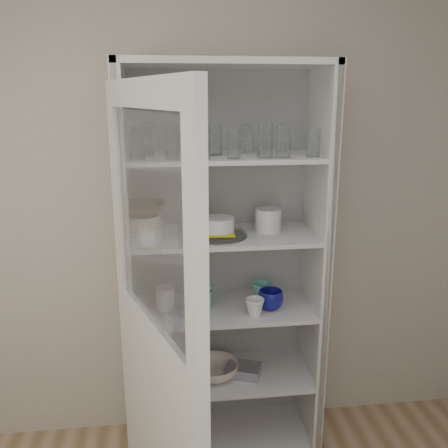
% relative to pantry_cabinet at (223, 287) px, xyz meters
% --- Properties ---
extents(wall_back, '(3.60, 0.02, 2.60)m').
position_rel_pantry_cabinet_xyz_m(wall_back, '(-0.20, 0.16, 0.36)').
color(wall_back, '#B9B6AC').
rests_on(wall_back, ground).
extents(pantry_cabinet, '(1.00, 0.45, 2.10)m').
position_rel_pantry_cabinet_xyz_m(pantry_cabinet, '(0.00, 0.00, 0.00)').
color(pantry_cabinet, beige).
rests_on(pantry_cabinet, floor).
extents(cupboard_door, '(0.35, 0.86, 2.00)m').
position_rel_pantry_cabinet_xyz_m(cupboard_door, '(-0.34, -0.71, -0.07)').
color(cupboard_door, beige).
rests_on(cupboard_door, floor).
extents(tumbler_0, '(0.08, 0.08, 0.15)m').
position_rel_pantry_cabinet_xyz_m(tumbler_0, '(-0.41, -0.17, 0.79)').
color(tumbler_0, silver).
rests_on(tumbler_0, shelf_glass).
extents(tumbler_1, '(0.08, 0.08, 0.13)m').
position_rel_pantry_cabinet_xyz_m(tumbler_1, '(-0.11, -0.21, 0.79)').
color(tumbler_1, silver).
rests_on(tumbler_1, shelf_glass).
extents(tumbler_2, '(0.08, 0.08, 0.13)m').
position_rel_pantry_cabinet_xyz_m(tumbler_2, '(-0.25, -0.21, 0.79)').
color(tumbler_2, silver).
rests_on(tumbler_2, shelf_glass).
extents(tumbler_3, '(0.08, 0.08, 0.13)m').
position_rel_pantry_cabinet_xyz_m(tumbler_3, '(0.03, -0.21, 0.79)').
color(tumbler_3, silver).
rests_on(tumbler_3, shelf_glass).
extents(tumbler_4, '(0.10, 0.10, 0.15)m').
position_rel_pantry_cabinet_xyz_m(tumbler_4, '(0.26, -0.19, 0.80)').
color(tumbler_4, silver).
rests_on(tumbler_4, shelf_glass).
extents(tumbler_5, '(0.08, 0.08, 0.15)m').
position_rel_pantry_cabinet_xyz_m(tumbler_5, '(0.18, -0.19, 0.80)').
color(tumbler_5, silver).
rests_on(tumbler_5, shelf_glass).
extents(tumbler_6, '(0.07, 0.07, 0.13)m').
position_rel_pantry_cabinet_xyz_m(tumbler_6, '(0.41, -0.18, 0.79)').
color(tumbler_6, silver).
rests_on(tumbler_6, shelf_glass).
extents(tumbler_7, '(0.10, 0.10, 0.15)m').
position_rel_pantry_cabinet_xyz_m(tumbler_7, '(-0.26, -0.09, 0.80)').
color(tumbler_7, silver).
rests_on(tumbler_7, shelf_glass).
extents(tumbler_8, '(0.09, 0.09, 0.14)m').
position_rel_pantry_cabinet_xyz_m(tumbler_8, '(-0.37, -0.07, 0.79)').
color(tumbler_8, silver).
rests_on(tumbler_8, shelf_glass).
extents(tumbler_9, '(0.07, 0.07, 0.15)m').
position_rel_pantry_cabinet_xyz_m(tumbler_9, '(-0.05, -0.06, 0.79)').
color(tumbler_9, silver).
rests_on(tumbler_9, shelf_glass).
extents(tumbler_10, '(0.07, 0.07, 0.14)m').
position_rel_pantry_cabinet_xyz_m(tumbler_10, '(-0.12, -0.08, 0.79)').
color(tumbler_10, silver).
rests_on(tumbler_10, shelf_glass).
extents(tumbler_11, '(0.08, 0.08, 0.14)m').
position_rel_pantry_cabinet_xyz_m(tumbler_11, '(0.18, -0.05, 0.79)').
color(tumbler_11, silver).
rests_on(tumbler_11, shelf_glass).
extents(goblet_0, '(0.08, 0.08, 0.17)m').
position_rel_pantry_cabinet_xyz_m(goblet_0, '(-0.36, 0.05, 0.81)').
color(goblet_0, silver).
rests_on(goblet_0, shelf_glass).
extents(goblet_1, '(0.07, 0.07, 0.16)m').
position_rel_pantry_cabinet_xyz_m(goblet_1, '(-0.25, 0.04, 0.80)').
color(goblet_1, silver).
rests_on(goblet_1, shelf_glass).
extents(goblet_2, '(0.07, 0.07, 0.16)m').
position_rel_pantry_cabinet_xyz_m(goblet_2, '(0.11, 0.01, 0.80)').
color(goblet_2, silver).
rests_on(goblet_2, shelf_glass).
extents(goblet_3, '(0.07, 0.07, 0.16)m').
position_rel_pantry_cabinet_xyz_m(goblet_3, '(0.30, 0.02, 0.80)').
color(goblet_3, silver).
rests_on(goblet_3, shelf_glass).
extents(plate_stack_front, '(0.22, 0.22, 0.07)m').
position_rel_pantry_cabinet_xyz_m(plate_stack_front, '(-0.41, -0.13, 0.36)').
color(plate_stack_front, white).
rests_on(plate_stack_front, shelf_plates).
extents(plate_stack_back, '(0.21, 0.21, 0.06)m').
position_rel_pantry_cabinet_xyz_m(plate_stack_back, '(-0.41, 0.05, 0.35)').
color(plate_stack_back, white).
rests_on(plate_stack_back, shelf_plates).
extents(cream_bowl, '(0.21, 0.21, 0.06)m').
position_rel_pantry_cabinet_xyz_m(cream_bowl, '(-0.41, -0.13, 0.42)').
color(cream_bowl, beige).
rests_on(cream_bowl, plate_stack_front).
extents(terracotta_bowl, '(0.25, 0.25, 0.06)m').
position_rel_pantry_cabinet_xyz_m(terracotta_bowl, '(-0.41, -0.13, 0.48)').
color(terracotta_bowl, '#422D19').
rests_on(terracotta_bowl, cream_bowl).
extents(glass_platter, '(0.38, 0.38, 0.02)m').
position_rel_pantry_cabinet_xyz_m(glass_platter, '(-0.03, -0.11, 0.33)').
color(glass_platter, silver).
rests_on(glass_platter, shelf_plates).
extents(yellow_trivet, '(0.17, 0.17, 0.01)m').
position_rel_pantry_cabinet_xyz_m(yellow_trivet, '(-0.03, -0.11, 0.34)').
color(yellow_trivet, gold).
rests_on(yellow_trivet, glass_platter).
extents(white_ramekin, '(0.21, 0.21, 0.07)m').
position_rel_pantry_cabinet_xyz_m(white_ramekin, '(-0.03, -0.11, 0.38)').
color(white_ramekin, white).
rests_on(white_ramekin, yellow_trivet).
extents(grey_bowl_stack, '(0.13, 0.13, 0.12)m').
position_rel_pantry_cabinet_xyz_m(grey_bowl_stack, '(0.23, -0.05, 0.38)').
color(grey_bowl_stack, silver).
rests_on(grey_bowl_stack, shelf_plates).
extents(mug_blue, '(0.17, 0.17, 0.10)m').
position_rel_pantry_cabinet_xyz_m(mug_blue, '(0.24, -0.13, -0.03)').
color(mug_blue, navy).
rests_on(mug_blue, shelf_mugs).
extents(mug_teal, '(0.13, 0.13, 0.10)m').
position_rel_pantry_cabinet_xyz_m(mug_teal, '(0.21, -0.02, -0.03)').
color(mug_teal, teal).
rests_on(mug_teal, shelf_mugs).
extents(mug_white, '(0.12, 0.12, 0.09)m').
position_rel_pantry_cabinet_xyz_m(mug_white, '(0.14, -0.19, -0.03)').
color(mug_white, white).
rests_on(mug_white, shelf_mugs).
extents(teal_jar, '(0.09, 0.09, 0.11)m').
position_rel_pantry_cabinet_xyz_m(teal_jar, '(-0.10, -0.05, -0.02)').
color(teal_jar, teal).
rests_on(teal_jar, shelf_mugs).
extents(measuring_cups, '(0.09, 0.09, 0.04)m').
position_rel_pantry_cabinet_xyz_m(measuring_cups, '(-0.20, -0.14, -0.06)').
color(measuring_cups, silver).
rests_on(measuring_cups, shelf_mugs).
extents(white_canister, '(0.13, 0.13, 0.12)m').
position_rel_pantry_cabinet_xyz_m(white_canister, '(-0.31, -0.06, -0.02)').
color(white_canister, white).
rests_on(white_canister, shelf_mugs).
extents(cream_dish, '(0.32, 0.32, 0.08)m').
position_rel_pantry_cabinet_xyz_m(cream_dish, '(-0.06, -0.10, -0.44)').
color(cream_dish, beige).
rests_on(cream_dish, shelf_bot).
extents(tin_box, '(0.22, 0.19, 0.06)m').
position_rel_pantry_cabinet_xyz_m(tin_box, '(0.10, -0.10, -0.45)').
color(tin_box, '#9E9CAF').
rests_on(tin_box, shelf_bot).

